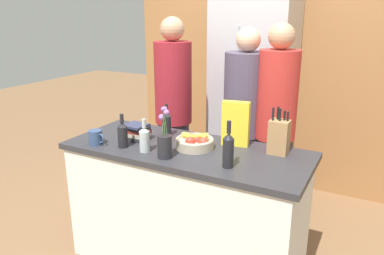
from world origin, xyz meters
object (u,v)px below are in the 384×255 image
flower_vase (165,142)px  bottle_water (144,139)px  bottle_wine (123,134)px  person_in_blue (245,118)px  person_in_red_tee (276,120)px  cereal_box (236,124)px  book_stack (136,132)px  fruit_bowl (195,142)px  knife_block (279,137)px  person_at_sink (173,105)px  bottle_oil (167,123)px  coffee_mug (96,137)px  refrigerator (253,95)px  bottle_vinegar (228,149)px

flower_vase → bottle_water: 0.18m
bottle_wine → bottle_water: 0.18m
person_in_blue → person_in_red_tee: (0.27, -0.05, 0.04)m
flower_vase → cereal_box: size_ratio=1.08×
person_in_blue → book_stack: bearing=-128.6°
fruit_bowl → bottle_wine: bottle_wine is taller
fruit_bowl → flower_vase: 0.26m
knife_block → person_in_red_tee: size_ratio=0.18×
bottle_wine → person_at_sink: bearing=97.0°
knife_block → bottle_wine: (-0.96, -0.37, -0.02)m
bottle_oil → person_at_sink: bearing=115.3°
coffee_mug → book_stack: book_stack is taller
refrigerator → cereal_box: (0.26, -1.13, 0.04)m
bottle_water → knife_block: bearing=25.4°
knife_block → coffee_mug: bearing=-160.3°
bottle_vinegar → person_at_sink: bearing=135.8°
fruit_bowl → bottle_oil: size_ratio=1.08×
coffee_mug → person_at_sink: 0.90m
person_in_red_tee → cereal_box: bearing=-92.8°
flower_vase → cereal_box: bearing=53.8°
flower_vase → bottle_vinegar: flower_vase is taller
coffee_mug → bottle_vinegar: size_ratio=0.46×
bottle_wine → person_at_sink: 0.86m
bottle_wine → bottle_oil: bearing=69.4°
cereal_box → bottle_oil: size_ratio=1.28×
refrigerator → person_at_sink: (-0.50, -0.67, -0.02)m
bottle_wine → person_in_blue: (0.53, 0.94, -0.05)m
flower_vase → book_stack: (-0.37, 0.21, -0.04)m
cereal_box → bottle_wine: (-0.66, -0.39, -0.06)m
flower_vase → bottle_vinegar: (0.41, 0.04, 0.01)m
cereal_box → bottle_oil: bearing=-176.1°
coffee_mug → person_in_blue: size_ratio=0.08×
bottle_oil → coffee_mug: bearing=-129.7°
knife_block → bottle_oil: bearing=-178.7°
fruit_bowl → person_at_sink: size_ratio=0.15×
knife_block → fruit_bowl: bearing=-162.1°
cereal_box → person_in_red_tee: 0.53m
cereal_box → fruit_bowl: bearing=-139.3°
refrigerator → coffee_mug: size_ratio=15.31×
coffee_mug → fruit_bowl: bearing=21.1°
bottle_oil → bottle_vinegar: (0.63, -0.34, 0.02)m
fruit_bowl → person_in_blue: 0.74m
coffee_mug → bottle_wine: (0.20, 0.05, 0.04)m
bottle_vinegar → person_in_blue: (-0.23, 0.92, -0.07)m
bottle_vinegar → flower_vase: bearing=-173.9°
fruit_bowl → cereal_box: bearing=40.7°
person_in_red_tee → flower_vase: bearing=-102.9°
fruit_bowl → person_at_sink: bearing=130.1°
bottle_oil → bottle_water: (0.05, -0.35, -0.01)m
bottle_vinegar → bottle_water: bearing=-178.6°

